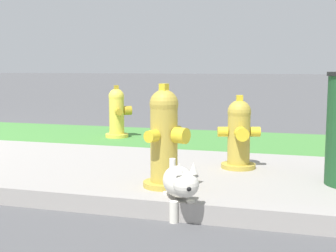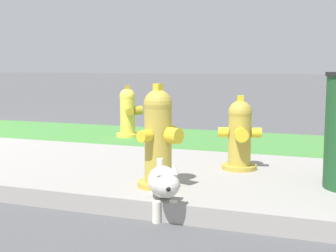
% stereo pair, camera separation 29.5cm
% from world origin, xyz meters
% --- Properties ---
extents(fire_hydrant_far_end, '(0.35, 0.36, 0.69)m').
position_xyz_m(fire_hydrant_far_end, '(3.23, 1.80, 0.33)').
color(fire_hydrant_far_end, yellow).
rests_on(fire_hydrant_far_end, ground).
extents(fire_hydrant_at_driveway, '(0.39, 0.37, 0.68)m').
position_xyz_m(fire_hydrant_at_driveway, '(5.04, 0.32, 0.32)').
color(fire_hydrant_at_driveway, gold).
rests_on(fire_hydrant_at_driveway, ground).
extents(fire_hydrant_by_grass_verge, '(0.37, 0.40, 0.80)m').
position_xyz_m(fire_hydrant_by_grass_verge, '(4.59, -0.51, 0.39)').
color(fire_hydrant_by_grass_verge, gold).
rests_on(fire_hydrant_by_grass_verge, ground).
extents(small_white_dog, '(0.33, 0.46, 0.39)m').
position_xyz_m(small_white_dog, '(4.89, -1.19, 0.22)').
color(small_white_dog, silver).
rests_on(small_white_dog, ground).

